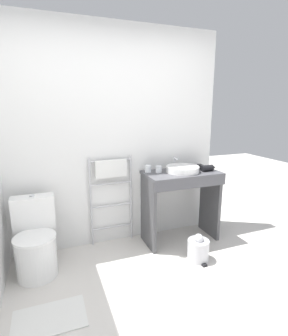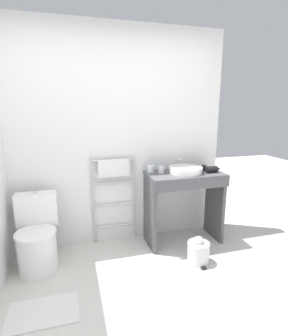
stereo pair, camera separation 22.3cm
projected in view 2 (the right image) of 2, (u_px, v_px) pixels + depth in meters
wall_back at (116, 138)px, 3.12m from camera, size 2.65×0.12×2.55m
toilet at (37, 239)px, 2.69m from camera, size 0.42×0.53×0.76m
towel_radiator at (114, 181)px, 3.12m from camera, size 0.52×0.06×1.07m
vanity_counter at (184, 196)px, 3.15m from camera, size 0.90×0.49×0.88m
sink_basin at (186, 170)px, 3.08m from camera, size 0.39×0.39×0.07m
faucet at (179, 162)px, 3.26m from camera, size 0.02×0.10×0.14m
cup_near_wall at (151, 169)px, 3.11m from camera, size 0.08×0.08×0.08m
cup_near_edge at (161, 170)px, 3.08m from camera, size 0.07×0.07×0.08m
hair_dryer at (211, 169)px, 3.11m from camera, size 0.19×0.18×0.08m
trash_bin at (198, 252)px, 2.80m from camera, size 0.23×0.27×0.31m
bath_mat at (43, 312)px, 2.13m from camera, size 0.56×0.36×0.01m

